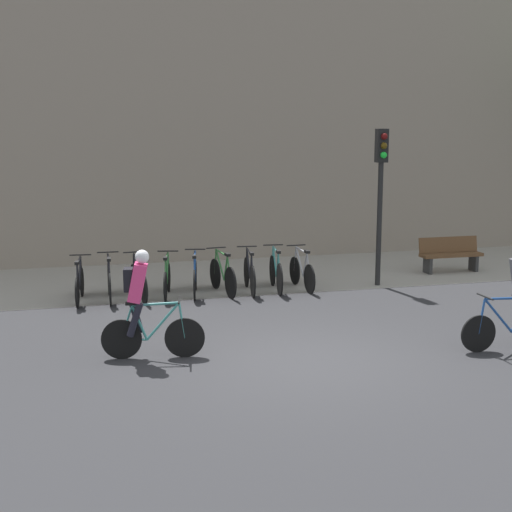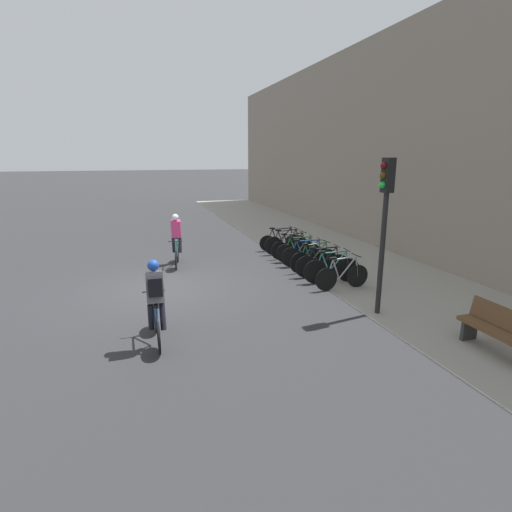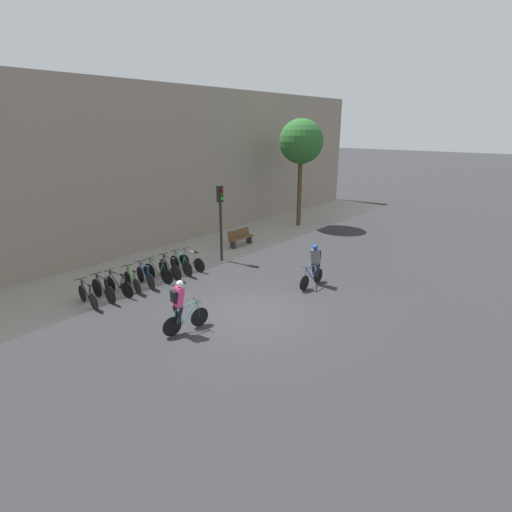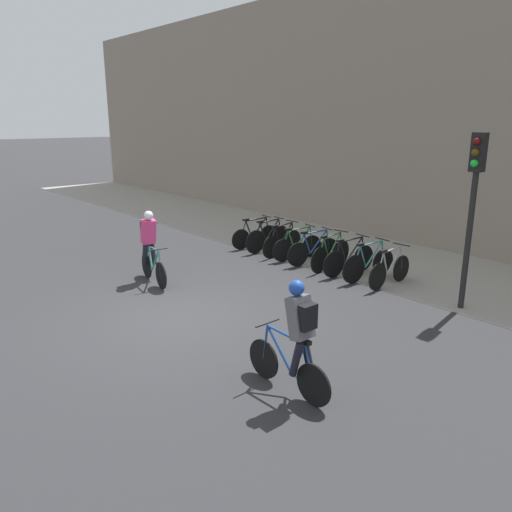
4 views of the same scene
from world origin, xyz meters
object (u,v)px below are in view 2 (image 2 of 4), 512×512
object	(u,v)px
cyclist_grey	(156,300)
parked_bike_8	(342,275)
parked_bike_2	(292,247)
parked_bike_7	(332,269)
parked_bike_5	(314,259)
parked_bike_3	(299,251)
parked_bike_0	(280,241)
traffic_light_pole	(385,209)
parked_bike_1	(286,243)
cyclist_pink	(176,238)
parked_bike_4	(306,255)
bench	(501,331)
parked_bike_6	(322,264)

from	to	relation	value
cyclist_grey	parked_bike_8	bearing A→B (deg)	111.19
parked_bike_2	parked_bike_7	size ratio (longest dim) A/B	0.98
parked_bike_5	parked_bike_3	bearing A→B (deg)	179.99
parked_bike_0	traffic_light_pole	size ratio (longest dim) A/B	0.46
parked_bike_0	parked_bike_1	world-z (taller)	parked_bike_1
parked_bike_2	traffic_light_pole	distance (m)	5.95
parked_bike_7	parked_bike_3	bearing A→B (deg)	-179.99
cyclist_grey	parked_bike_5	world-z (taller)	cyclist_grey
cyclist_pink	traffic_light_pole	size ratio (longest dim) A/B	0.49
parked_bike_1	parked_bike_4	distance (m)	1.85
parked_bike_1	bench	xyz separation A→B (m)	(8.63, 0.93, 0.05)
cyclist_grey	parked_bike_3	bearing A→B (deg)	134.49
parked_bike_5	parked_bike_6	world-z (taller)	same
cyclist_grey	parked_bike_1	world-z (taller)	cyclist_grey
parked_bike_1	parked_bike_5	bearing A→B (deg)	-0.02
parked_bike_1	parked_bike_6	xyz separation A→B (m)	(3.09, -0.00, -0.00)
parked_bike_5	traffic_light_pole	world-z (taller)	traffic_light_pole
parked_bike_2	traffic_light_pole	bearing A→B (deg)	-0.79
parked_bike_4	traffic_light_pole	world-z (taller)	traffic_light_pole
parked_bike_0	parked_bike_4	size ratio (longest dim) A/B	1.00
parked_bike_2	parked_bike_7	bearing A→B (deg)	0.02
parked_bike_3	parked_bike_8	xyz separation A→B (m)	(3.09, -0.00, 0.00)
parked_bike_7	traffic_light_pole	xyz separation A→B (m)	(2.47, -0.08, 2.09)
cyclist_grey	traffic_light_pole	distance (m)	5.36
parked_bike_8	parked_bike_0	bearing A→B (deg)	-179.99
parked_bike_3	parked_bike_6	xyz separation A→B (m)	(1.86, -0.00, 0.02)
parked_bike_7	traffic_light_pole	world-z (taller)	traffic_light_pole
parked_bike_4	bench	bearing A→B (deg)	7.83
parked_bike_4	parked_bike_8	xyz separation A→B (m)	(2.48, 0.00, -0.00)
parked_bike_7	parked_bike_8	bearing A→B (deg)	-0.05
cyclist_pink	parked_bike_4	distance (m)	4.46
bench	cyclist_grey	bearing A→B (deg)	-110.42
traffic_light_pole	parked_bike_3	bearing A→B (deg)	179.10
parked_bike_3	parked_bike_2	bearing A→B (deg)	-179.95
cyclist_pink	parked_bike_4	world-z (taller)	cyclist_pink
parked_bike_6	bench	size ratio (longest dim) A/B	1.07
bench	parked_bike_3	bearing A→B (deg)	-172.82
parked_bike_6	bench	xyz separation A→B (m)	(5.54, 0.93, 0.06)
parked_bike_1	parked_bike_7	xyz separation A→B (m)	(3.71, -0.00, 0.00)
parked_bike_0	parked_bike_2	size ratio (longest dim) A/B	0.98
parked_bike_8	cyclist_pink	bearing A→B (deg)	-134.28
parked_bike_6	parked_bike_5	bearing A→B (deg)	180.00
parked_bike_0	parked_bike_5	bearing A→B (deg)	0.01
cyclist_grey	parked_bike_3	xyz separation A→B (m)	(-5.11, 5.20, -0.55)
parked_bike_7	parked_bike_0	bearing A→B (deg)	-179.98
parked_bike_3	parked_bike_7	bearing A→B (deg)	0.01
parked_bike_5	parked_bike_8	bearing A→B (deg)	0.00
parked_bike_3	parked_bike_4	distance (m)	0.62
parked_bike_5	parked_bike_7	world-z (taller)	parked_bike_7
cyclist_pink	parked_bike_6	xyz separation A→B (m)	(2.80, 4.14, -0.54)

